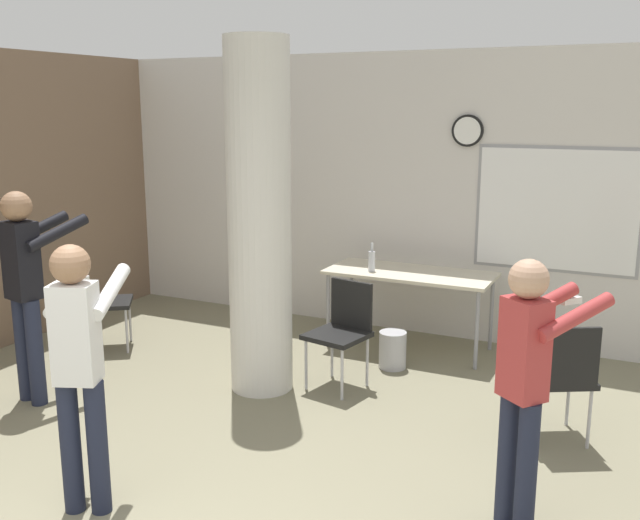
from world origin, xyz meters
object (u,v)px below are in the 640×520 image
object	(u,v)px
chair_table_front	(342,326)
person_playing_front	(79,358)
chair_mid_room	(560,372)
bottle_on_table	(372,260)
person_watching_back	(26,280)
folding_table	(410,277)
person_playing_side	(526,374)
chair_by_left_wall	(99,297)

from	to	relation	value
chair_table_front	person_playing_front	bearing A→B (deg)	-103.44
chair_mid_room	bottle_on_table	bearing A→B (deg)	145.86
chair_table_front	person_watching_back	size ratio (longest dim) A/B	0.52
person_watching_back	person_playing_front	bearing A→B (deg)	-33.67
folding_table	person_playing_front	world-z (taller)	person_playing_front
chair_mid_room	person_playing_side	xyz separation A→B (m)	(-0.05, -1.15, 0.39)
bottle_on_table	chair_by_left_wall	size ratio (longest dim) A/B	0.31
bottle_on_table	chair_table_front	bearing A→B (deg)	-81.90
bottle_on_table	chair_mid_room	size ratio (longest dim) A/B	0.31
bottle_on_table	chair_table_front	xyz separation A→B (m)	(0.14, -0.99, -0.35)
person_playing_side	person_watching_back	world-z (taller)	person_watching_back
chair_table_front	chair_mid_room	size ratio (longest dim) A/B	1.00
folding_table	chair_table_front	world-z (taller)	chair_table_front
chair_mid_room	person_watching_back	size ratio (longest dim) A/B	0.52
chair_table_front	person_watching_back	bearing A→B (deg)	-146.91
bottle_on_table	person_watching_back	size ratio (longest dim) A/B	0.16
chair_mid_room	person_watching_back	distance (m)	3.97
folding_table	chair_by_left_wall	size ratio (longest dim) A/B	1.79
chair_mid_room	person_playing_front	bearing A→B (deg)	-138.58
folding_table	person_watching_back	world-z (taller)	person_watching_back
bottle_on_table	chair_table_front	distance (m)	1.06
folding_table	chair_mid_room	bearing A→B (deg)	-42.40
bottle_on_table	folding_table	bearing A→B (deg)	22.25
chair_by_left_wall	chair_mid_room	size ratio (longest dim) A/B	1.00
bottle_on_table	chair_mid_room	xyz separation A→B (m)	(1.90, -1.29, -0.35)
person_playing_side	chair_table_front	bearing A→B (deg)	139.84
folding_table	chair_mid_room	world-z (taller)	chair_mid_room
chair_mid_room	folding_table	bearing A→B (deg)	137.60
chair_table_front	person_playing_front	world-z (taller)	person_playing_front
chair_mid_room	chair_table_front	bearing A→B (deg)	170.57
chair_by_left_wall	person_watching_back	bearing A→B (deg)	-71.31
folding_table	person_playing_side	distance (m)	2.99
folding_table	chair_table_front	bearing A→B (deg)	-99.79
chair_by_left_wall	person_playing_side	distance (m)	4.36
chair_table_front	chair_by_left_wall	world-z (taller)	same
chair_by_left_wall	person_watching_back	xyz separation A→B (m)	(0.40, -1.17, 0.47)
bottle_on_table	chair_mid_room	bearing A→B (deg)	-34.14
chair_by_left_wall	person_watching_back	distance (m)	1.33
chair_mid_room	person_playing_side	distance (m)	1.21
chair_mid_room	person_playing_front	xyz separation A→B (m)	(-2.31, -2.04, 0.41)
folding_table	chair_table_front	distance (m)	1.16
chair_by_left_wall	chair_mid_room	distance (m)	4.20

